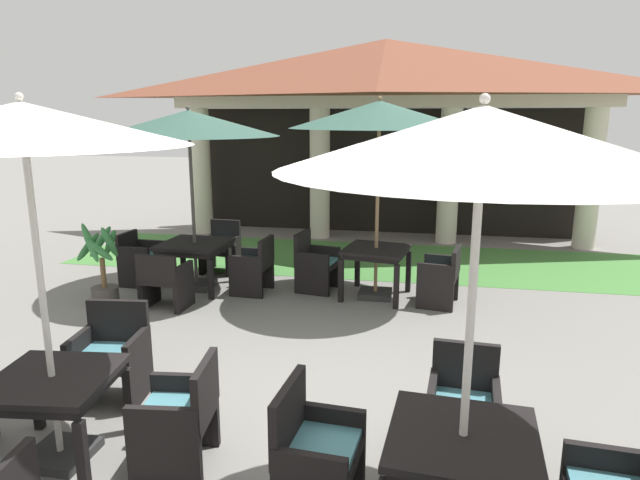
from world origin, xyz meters
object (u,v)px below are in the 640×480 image
patio_umbrella_mid_left (189,125)px  patio_chair_far_back_east (180,417)px  patio_umbrella_mid_right (482,145)px  terracotta_urn (315,272)px  patio_chair_mid_left_east (254,267)px  patio_table_far_back (53,388)px  patio_table_near_foreground (376,255)px  patio_table_mid_left (195,248)px  patio_chair_mid_left_west (140,260)px  patio_chair_far_back_north (111,357)px  patio_chair_mid_left_north (221,249)px  patio_chair_near_foreground_east (441,277)px  patio_chair_mid_right_north (463,409)px  patio_table_mid_right (462,449)px  potted_palm_left_edge (103,274)px  patio_umbrella_near_foreground (379,116)px  patio_umbrella_far_back (23,128)px  patio_chair_near_foreground_west (315,264)px  patio_chair_mid_right_west (315,455)px  patio_chair_mid_left_south (165,281)px

patio_umbrella_mid_left → patio_chair_far_back_east: size_ratio=3.25×
patio_chair_far_back_east → patio_umbrella_mid_right: bearing=-107.8°
patio_umbrella_mid_left → terracotta_urn: size_ratio=5.82×
patio_chair_mid_left_east → patio_table_far_back: size_ratio=0.88×
patio_table_near_foreground → patio_table_mid_left: patio_table_near_foreground is taller
patio_table_mid_left → terracotta_urn: bearing=16.7°
patio_chair_mid_left_west → patio_chair_far_back_north: bearing=27.4°
patio_umbrella_mid_right → patio_chair_mid_left_north: bearing=123.6°
patio_chair_near_foreground_east → patio_umbrella_mid_left: patio_umbrella_mid_left is taller
patio_chair_mid_right_north → patio_chair_far_back_east: 2.21m
patio_chair_near_foreground_east → patio_chair_mid_right_north: bearing=-168.7°
patio_table_mid_right → patio_chair_far_back_east: patio_chair_far_back_east is taller
patio_chair_mid_right_north → potted_palm_left_edge: (-4.74, 2.60, 0.09)m
patio_table_mid_right → potted_palm_left_edge: (-4.67, 3.54, -0.16)m
patio_umbrella_near_foreground → patio_umbrella_mid_left: bearing=-178.0°
patio_chair_near_foreground_east → patio_chair_far_back_east: (-2.04, -4.17, -0.02)m
patio_chair_mid_left_east → patio_umbrella_far_back: (-0.23, -4.31, 2.15)m
patio_chair_far_back_north → patio_chair_mid_left_east: bearing=-103.1°
patio_chair_mid_left_west → patio_table_far_back: patio_chair_mid_left_west is taller
patio_chair_near_foreground_west → patio_chair_mid_right_west: bearing=21.2°
patio_chair_near_foreground_east → patio_chair_mid_left_south: 3.89m
patio_chair_mid_left_west → patio_chair_mid_right_north: (4.80, -3.73, -0.01)m
patio_chair_mid_left_west → terracotta_urn: 2.80m
patio_chair_mid_left_south → patio_chair_far_back_north: bearing=-72.1°
patio_chair_mid_right_west → patio_umbrella_far_back: (-2.09, 0.20, 2.13)m
patio_chair_mid_left_west → terracotta_urn: size_ratio=1.74×
patio_table_mid_right → patio_umbrella_far_back: (-3.04, 0.27, 1.92)m
patio_chair_mid_left_north → terracotta_urn: patio_chair_mid_left_north is taller
patio_chair_near_foreground_east → patio_chair_mid_right_north: size_ratio=0.97×
patio_chair_mid_right_west → patio_table_far_back: bearing=-91.1°
patio_chair_mid_left_east → patio_chair_far_back_east: size_ratio=1.00×
patio_table_near_foreground → patio_chair_far_back_east: bearing=-104.2°
patio_chair_mid_left_south → patio_table_far_back: 3.49m
patio_chair_near_foreground_west → potted_palm_left_edge: (-2.76, -1.35, 0.07)m
patio_chair_far_back_east → terracotta_urn: (0.08, 4.77, -0.19)m
patio_table_mid_left → patio_chair_far_back_east: 4.57m
patio_table_mid_left → potted_palm_left_edge: bearing=-129.6°
patio_chair_near_foreground_east → patio_table_near_foreground: bearing=90.0°
patio_table_near_foreground → patio_chair_far_back_north: (-2.19, -3.48, -0.23)m
patio_table_near_foreground → patio_umbrella_mid_right: (0.96, -4.73, 1.85)m
terracotta_urn → patio_chair_near_foreground_west: bearing=-76.2°
patio_table_near_foreground → patio_chair_near_foreground_west: bearing=170.2°
patio_chair_near_foreground_east → patio_umbrella_far_back: 5.67m
terracotta_urn → patio_umbrella_near_foreground: bearing=-23.4°
patio_chair_near_foreground_east → patio_umbrella_far_back: (-3.01, -4.29, 2.15)m
patio_chair_near_foreground_east → patio_chair_mid_left_south: size_ratio=1.04×
patio_umbrella_near_foreground → patio_chair_far_back_north: bearing=-122.2°
patio_umbrella_near_foreground → patio_chair_near_foreground_east: 2.42m
patio_chair_far_back_east → patio_umbrella_near_foreground: bearing=-21.3°
patio_table_far_back → patio_table_mid_left: bearing=99.5°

